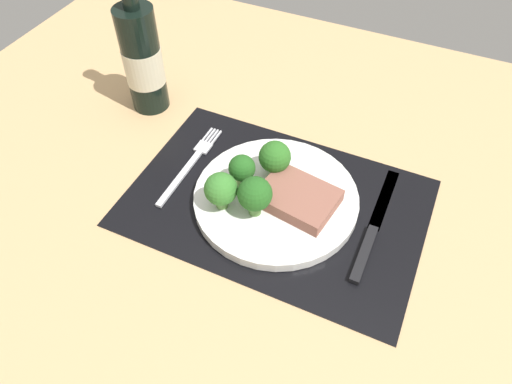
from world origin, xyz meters
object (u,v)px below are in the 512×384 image
Objects in this scene: steak at (298,198)px; wine_bottle at (142,57)px; fork at (190,164)px; plate at (276,198)px; knife at (372,231)px.

steak is 0.38× the size of wine_bottle.
fork is (-19.36, 1.52, -2.43)cm from steak.
plate is 3.92cm from steak.
knife is 48.31cm from wine_bottle.
wine_bottle is at bearing 167.73° from knife.
fork is at bearing 174.90° from plate.
wine_bottle is (-14.80, 11.16, 9.62)cm from fork.
steak is 0.58× the size of fork.
wine_bottle reaches higher than fork.
steak is at bearing -1.57° from plate.
plate is 16.00cm from fork.
plate is 15.09cm from knife.
knife is (31.00, -0.89, 0.05)cm from fork.
steak reaches higher than fork.
plate is 0.85× the size of wine_bottle.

